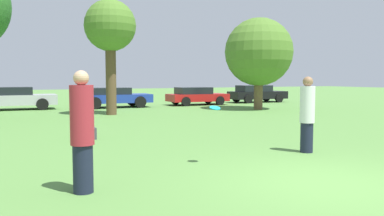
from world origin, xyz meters
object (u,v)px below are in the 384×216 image
Objects in this scene: person_thrower at (82,132)px; parked_car_silver at (14,98)px; frisbee at (215,108)px; parked_car_black at (257,93)px; bystander_sitting at (89,125)px; parked_car_red at (196,96)px; tree_1 at (110,28)px; person_catcher at (307,114)px; parked_car_blue at (113,97)px; tree_2 at (259,52)px.

person_thrower is 18.58m from parked_car_silver.
frisbee is 21.88m from parked_car_black.
bystander_sitting is at bearing -138.21° from parked_car_black.
bystander_sitting is 0.24× the size of parked_car_black.
tree_1 is at bearing -145.36° from parked_car_red.
person_catcher is 0.33× the size of tree_1.
person_catcher is 0.42× the size of parked_car_black.
tree_1 is 7.82m from parked_car_silver.
parked_car_blue reaches higher than bystander_sitting.
tree_1 is 1.27× the size of parked_car_silver.
parked_car_silver is (-0.45, 18.57, -0.29)m from person_thrower.
parked_car_red is at bearing 51.34° from bystander_sitting.
frisbee is at bearing -113.63° from parked_car_red.
tree_2 is 9.28m from parked_car_blue.
person_thrower is 8.53× the size of frisbee.
parked_car_red is (10.87, 17.65, -0.36)m from person_thrower.
parked_car_blue is (-0.51, 16.66, -0.28)m from person_catcher.
person_thrower is at bearing -130.00° from parked_car_black.
tree_2 is at bearing -131.26° from person_catcher.
tree_1 is 6.04m from parked_car_blue.
frisbee is at bearing -6.42° from person_catcher.
person_catcher is 0.42× the size of parked_car_silver.
person_thrower is 0.37× the size of tree_2.
parked_car_black is at bearing -132.65° from person_catcher.
person_thrower is at bearing -102.15° from bystander_sitting.
bystander_sitting is 13.59m from tree_2.
bystander_sitting is at bearing -109.23° from tree_1.
tree_1 is 9.15m from parked_car_red.
person_catcher reaches higher than parked_car_black.
tree_1 is 13.92m from parked_car_black.
tree_1 is (-1.83, 12.00, 3.33)m from person_catcher.
person_thrower is at bearing -119.89° from parked_car_red.
tree_1 reaches higher than parked_car_red.
parked_car_red is 0.92× the size of parked_car_black.
frisbee is at bearing -128.92° from tree_2.
parked_car_silver is (-4.27, 5.49, -3.59)m from tree_1.
person_catcher is at bearing 4.47° from frisbee.
person_thrower is 14.03m from tree_1.
bystander_sitting is (-4.45, 4.47, -0.52)m from person_catcher.
parked_car_black is at bearing 22.41° from tree_1.
parked_car_silver is 1.00× the size of parked_car_blue.
tree_2 reaches higher than parked_car_black.
tree_2 is (9.51, 11.77, 2.11)m from frisbee.
person_catcher reaches higher than bystander_sitting.
tree_2 is 14.41m from parked_car_silver.
parked_car_silver is at bearing 127.92° from tree_1.
person_thrower reaches higher than parked_car_blue.
frisbee reaches higher than parked_car_red.
parked_car_red is at bearing -118.38° from person_catcher.
parked_car_red reaches higher than bystander_sitting.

